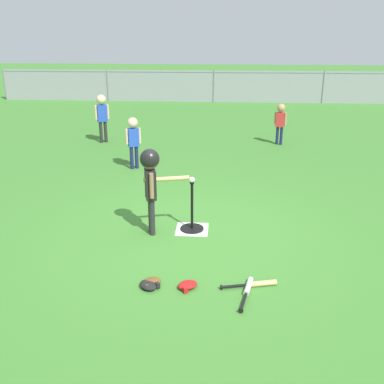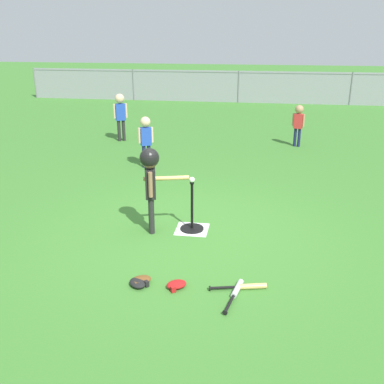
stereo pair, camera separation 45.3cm
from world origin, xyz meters
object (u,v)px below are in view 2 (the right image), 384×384
at_px(batting_tee, 192,222).
at_px(glove_by_plate, 138,283).
at_px(baseball_on_tee, 192,180).
at_px(fielder_near_right, 120,111).
at_px(fielder_deep_center, 146,135).
at_px(glove_tossed_aside, 141,280).
at_px(spare_bat_silver, 236,292).
at_px(spare_bat_wood, 246,286).
at_px(glove_near_bats, 176,285).
at_px(fielder_deep_left, 298,120).
at_px(batter_child, 151,173).

height_order(batting_tee, glove_by_plate, batting_tee).
height_order(baseball_on_tee, fielder_near_right, fielder_near_right).
bearing_deg(fielder_near_right, batting_tee, -62.72).
bearing_deg(fielder_deep_center, glove_by_plate, -77.09).
distance_m(fielder_near_right, glove_tossed_aside, 6.66).
bearing_deg(glove_by_plate, spare_bat_silver, -0.12).
bearing_deg(spare_bat_silver, baseball_on_tee, 114.67).
bearing_deg(spare_bat_wood, glove_near_bats, -173.44).
bearing_deg(fielder_near_right, fielder_deep_left, 1.13).
relative_size(batting_tee, batter_child, 0.59).
bearing_deg(glove_by_plate, batting_tee, 76.61).
bearing_deg(glove_tossed_aside, glove_by_plate, -104.76).
bearing_deg(spare_bat_wood, baseball_on_tee, 119.84).
distance_m(batting_tee, fielder_near_right, 5.46).
bearing_deg(glove_near_bats, fielder_deep_center, 108.19).
bearing_deg(spare_bat_silver, fielder_deep_center, 115.42).
xyz_separation_m(batting_tee, glove_near_bats, (0.06, -1.47, -0.07)).
relative_size(fielder_deep_center, glove_near_bats, 3.73).
bearing_deg(baseball_on_tee, batting_tee, 0.00).
bearing_deg(glove_by_plate, fielder_deep_center, 102.91).
relative_size(baseball_on_tee, fielder_deep_center, 0.07).
bearing_deg(baseball_on_tee, spare_bat_wood, -60.16).
bearing_deg(batter_child, spare_bat_wood, -43.35).
bearing_deg(fielder_near_right, fielder_deep_center, -60.86).
height_order(spare_bat_wood, glove_near_bats, glove_near_bats).
xyz_separation_m(batter_child, glove_near_bats, (0.58, -1.33, -0.80)).
height_order(fielder_deep_left, glove_tossed_aside, fielder_deep_left).
distance_m(fielder_deep_left, spare_bat_silver, 6.52).
xyz_separation_m(spare_bat_wood, glove_by_plate, (-1.15, -0.11, 0.01)).
distance_m(baseball_on_tee, glove_near_bats, 1.62).
distance_m(fielder_deep_left, fielder_near_right, 4.22).
relative_size(batter_child, spare_bat_silver, 1.92).
xyz_separation_m(batter_child, glove_tossed_aside, (0.18, -1.30, -0.80)).
bearing_deg(fielder_deep_center, spare_bat_silver, -64.58).
xyz_separation_m(spare_bat_silver, glove_tossed_aside, (-1.03, 0.06, 0.01)).
bearing_deg(batter_child, fielder_deep_left, 65.95).
relative_size(baseball_on_tee, batter_child, 0.06).
bearing_deg(glove_near_bats, fielder_deep_left, 75.31).
distance_m(fielder_deep_left, glove_by_plate, 6.76).
relative_size(spare_bat_silver, glove_tossed_aside, 2.24).
xyz_separation_m(fielder_deep_center, glove_near_bats, (1.39, -4.22, -0.62)).
bearing_deg(spare_bat_wood, fielder_deep_left, 81.57).
bearing_deg(glove_tossed_aside, batting_tee, 76.67).
bearing_deg(glove_near_bats, fielder_near_right, 112.00).
height_order(batting_tee, baseball_on_tee, baseball_on_tee).
height_order(baseball_on_tee, fielder_deep_left, fielder_deep_left).
xyz_separation_m(baseball_on_tee, spare_bat_silver, (0.69, -1.50, -0.69)).
xyz_separation_m(baseball_on_tee, glove_near_bats, (0.06, -1.47, -0.69)).
xyz_separation_m(baseball_on_tee, fielder_deep_left, (1.73, 4.91, -0.10)).
distance_m(fielder_near_right, spare_bat_wood, 7.06).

